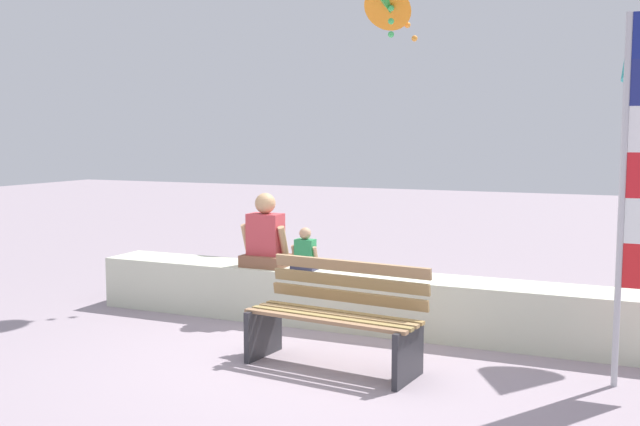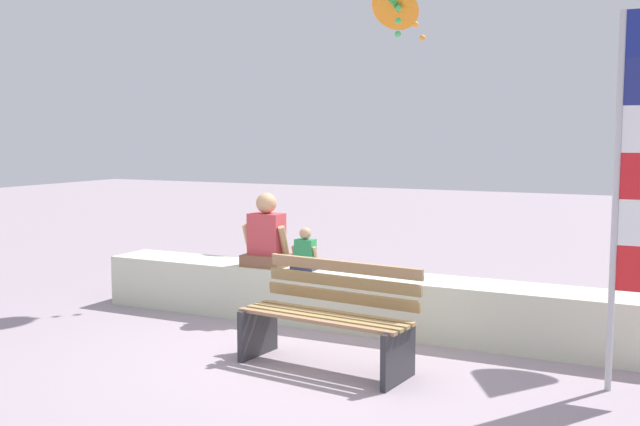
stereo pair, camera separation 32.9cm
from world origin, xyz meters
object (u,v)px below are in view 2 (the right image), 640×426
at_px(person_adult, 267,238).
at_px(person_child, 305,253).
at_px(flag_banner, 634,174).
at_px(park_bench, 329,319).

height_order(person_adult, person_child, person_adult).
bearing_deg(flag_banner, park_bench, -169.95).
bearing_deg(park_bench, person_adult, 137.04).
height_order(park_bench, person_adult, person_adult).
bearing_deg(person_child, flag_banner, -14.71).
relative_size(person_adult, flag_banner, 0.27).
distance_m(person_adult, flag_banner, 3.85).
relative_size(person_adult, person_child, 1.78).
height_order(person_child, flag_banner, flag_banner).
bearing_deg(person_child, person_adult, -179.95).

